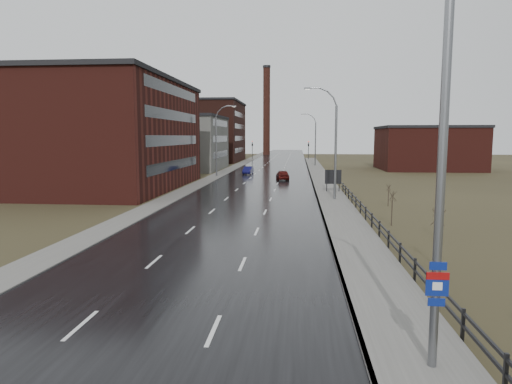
% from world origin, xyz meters
% --- Properties ---
extents(road, '(14.00, 300.00, 0.06)m').
position_xyz_m(road, '(0.00, 60.00, 0.03)').
color(road, black).
rests_on(road, ground).
extents(sidewalk_right, '(3.20, 180.00, 0.18)m').
position_xyz_m(sidewalk_right, '(8.60, 35.00, 0.09)').
color(sidewalk_right, '#595651').
rests_on(sidewalk_right, ground).
extents(curb_right, '(0.16, 180.00, 0.18)m').
position_xyz_m(curb_right, '(7.08, 35.00, 0.09)').
color(curb_right, slate).
rests_on(curb_right, ground).
extents(sidewalk_left, '(2.40, 260.00, 0.12)m').
position_xyz_m(sidewalk_left, '(-8.20, 60.00, 0.06)').
color(sidewalk_left, '#595651').
rests_on(sidewalk_left, ground).
extents(warehouse_near, '(22.44, 28.56, 13.50)m').
position_xyz_m(warehouse_near, '(-20.99, 45.00, 6.76)').
color(warehouse_near, '#471914').
rests_on(warehouse_near, ground).
extents(warehouse_mid, '(16.32, 20.40, 10.50)m').
position_xyz_m(warehouse_mid, '(-17.99, 78.00, 5.26)').
color(warehouse_mid, slate).
rests_on(warehouse_mid, ground).
extents(warehouse_far, '(26.52, 24.48, 15.50)m').
position_xyz_m(warehouse_far, '(-22.99, 108.00, 7.76)').
color(warehouse_far, '#331611').
rests_on(warehouse_far, ground).
extents(building_right, '(18.36, 16.32, 8.50)m').
position_xyz_m(building_right, '(30.30, 82.00, 4.26)').
color(building_right, '#471914').
rests_on(building_right, ground).
extents(smokestack, '(2.70, 2.70, 30.70)m').
position_xyz_m(smokestack, '(-6.00, 150.00, 15.50)').
color(smokestack, '#331611').
rests_on(smokestack, ground).
extents(streetlight_main, '(3.91, 0.29, 12.11)m').
position_xyz_m(streetlight_main, '(8.47, 2.00, 6.06)').
color(streetlight_main, slate).
rests_on(streetlight_main, ground).
extents(streetlight_right_mid, '(3.36, 0.28, 11.35)m').
position_xyz_m(streetlight_right_mid, '(8.50, 36.00, 5.84)').
color(streetlight_right_mid, slate).
rests_on(streetlight_right_mid, ground).
extents(streetlight_left, '(3.36, 0.28, 11.35)m').
position_xyz_m(streetlight_left, '(-7.70, 62.00, 5.84)').
color(streetlight_left, slate).
rests_on(streetlight_left, ground).
extents(streetlight_right_far, '(3.36, 0.28, 11.35)m').
position_xyz_m(streetlight_right_far, '(8.50, 90.00, 5.84)').
color(streetlight_right_far, slate).
rests_on(streetlight_right_far, ground).
extents(guardrail, '(0.10, 53.05, 1.10)m').
position_xyz_m(guardrail, '(10.30, 18.31, 0.71)').
color(guardrail, black).
rests_on(guardrail, ground).
extents(shrub_c, '(0.68, 0.71, 2.88)m').
position_xyz_m(shrub_c, '(12.03, 12.76, 1.53)').
color(shrub_c, '#382D23').
rests_on(shrub_c, ground).
extents(shrub_d, '(0.45, 0.47, 1.87)m').
position_xyz_m(shrub_d, '(14.04, 19.73, 0.99)').
color(shrub_d, '#382D23').
rests_on(shrub_d, ground).
extents(shrub_e, '(0.60, 0.63, 2.54)m').
position_xyz_m(shrub_e, '(11.91, 23.24, 1.35)').
color(shrub_e, '#382D23').
rests_on(shrub_e, ground).
extents(shrub_f, '(0.49, 0.51, 2.03)m').
position_xyz_m(shrub_f, '(13.51, 32.85, 1.08)').
color(shrub_f, '#382D23').
rests_on(shrub_f, ground).
extents(billboard, '(1.88, 0.17, 2.67)m').
position_xyz_m(billboard, '(9.10, 42.43, 1.77)').
color(billboard, black).
rests_on(billboard, ground).
extents(traffic_light_left, '(0.58, 2.73, 5.30)m').
position_xyz_m(traffic_light_left, '(-8.00, 120.00, 4.60)').
color(traffic_light_left, black).
rests_on(traffic_light_left, ground).
extents(traffic_light_right, '(0.58, 2.73, 5.30)m').
position_xyz_m(traffic_light_right, '(8.00, 120.00, 4.60)').
color(traffic_light_right, black).
rests_on(traffic_light_right, ground).
extents(car_near, '(1.59, 3.99, 1.29)m').
position_xyz_m(car_near, '(-3.46, 67.25, 0.65)').
color(car_near, '#0E0D45').
rests_on(car_near, ground).
extents(car_far, '(2.28, 4.58, 1.50)m').
position_xyz_m(car_far, '(2.82, 57.22, 0.75)').
color(car_far, '#440E0B').
rests_on(car_far, ground).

